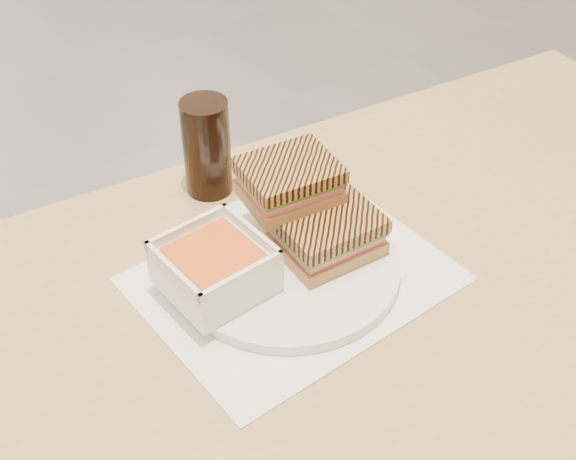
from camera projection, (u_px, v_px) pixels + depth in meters
main_table at (383, 344)px, 1.03m from camera, size 1.26×0.82×0.75m
tray_liner at (294, 279)px, 0.96m from camera, size 0.37×0.30×0.00m
plate at (288, 266)px, 0.96m from camera, size 0.28×0.28×0.01m
soup_bowl at (215, 268)px, 0.91m from camera, size 0.12×0.12×0.06m
panini_lower at (327, 232)px, 0.96m from camera, size 0.12×0.10×0.05m
panini_upper at (289, 181)px, 0.95m from camera, size 0.12×0.11×0.05m
cola_glass at (207, 147)px, 1.05m from camera, size 0.06×0.06×0.14m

